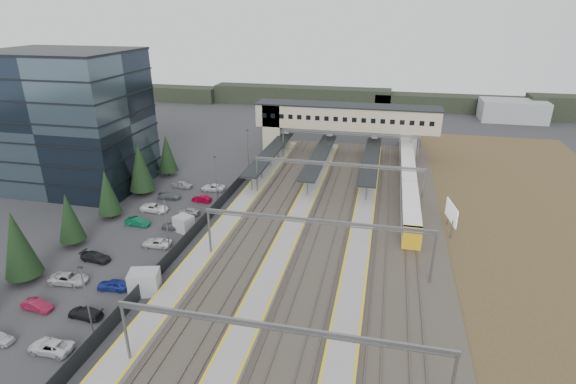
% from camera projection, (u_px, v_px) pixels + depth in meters
% --- Properties ---
extents(ground, '(220.00, 220.00, 0.00)m').
position_uv_depth(ground, '(244.00, 232.00, 66.64)').
color(ground, '#2B2B2D').
rests_on(ground, ground).
extents(office_building, '(24.30, 18.30, 24.30)m').
position_uv_depth(office_building, '(70.00, 121.00, 80.11)').
color(office_building, '#394B56').
rests_on(office_building, ground).
extents(conifer_row, '(4.42, 49.82, 9.50)m').
position_uv_depth(conifer_row, '(92.00, 199.00, 65.76)').
color(conifer_row, black).
rests_on(conifer_row, ground).
extents(car_park, '(10.65, 44.66, 1.30)m').
position_uv_depth(car_park, '(138.00, 239.00, 63.32)').
color(car_park, '#B7B8BC').
rests_on(car_park, ground).
extents(lampposts, '(0.50, 53.25, 8.07)m').
position_uv_depth(lampposts, '(195.00, 197.00, 67.74)').
color(lampposts, slate).
rests_on(lampposts, ground).
extents(fence, '(0.08, 90.00, 2.00)m').
position_uv_depth(fence, '(215.00, 208.00, 72.08)').
color(fence, '#26282B').
rests_on(fence, ground).
extents(relay_cabin_near, '(3.89, 3.28, 2.79)m').
position_uv_depth(relay_cabin_near, '(144.00, 282.00, 52.00)').
color(relay_cabin_near, gray).
rests_on(relay_cabin_near, ground).
extents(relay_cabin_far, '(3.14, 2.89, 2.34)m').
position_uv_depth(relay_cabin_far, '(184.00, 224.00, 66.61)').
color(relay_cabin_far, gray).
rests_on(relay_cabin_far, ground).
extents(rail_corridor, '(34.00, 90.00, 0.92)m').
position_uv_depth(rail_corridor, '(312.00, 222.00, 69.15)').
color(rail_corridor, '#363229').
rests_on(rail_corridor, ground).
extents(canopies, '(23.10, 30.00, 3.28)m').
position_uv_depth(canopies, '(320.00, 156.00, 88.09)').
color(canopies, black).
rests_on(canopies, ground).
extents(footbridge, '(40.40, 6.40, 11.20)m').
position_uv_depth(footbridge, '(334.00, 119.00, 99.96)').
color(footbridge, '#ADA887').
rests_on(footbridge, ground).
extents(gantries, '(28.40, 62.28, 7.17)m').
position_uv_depth(gantries, '(328.00, 194.00, 64.63)').
color(gantries, slate).
rests_on(gantries, ground).
extents(train, '(2.61, 54.60, 3.29)m').
position_uv_depth(train, '(408.00, 173.00, 85.00)').
color(train, white).
rests_on(train, ground).
extents(billboard, '(1.06, 5.35, 4.49)m').
position_uv_depth(billboard, '(451.00, 214.00, 65.59)').
color(billboard, slate).
rests_on(billboard, ground).
extents(scrub_east, '(34.00, 120.00, 0.06)m').
position_uv_depth(scrub_east, '(566.00, 248.00, 62.03)').
color(scrub_east, '#4D3A23').
rests_on(scrub_east, ground).
extents(treeline_far, '(170.00, 19.00, 7.00)m').
position_uv_depth(treeline_far, '(403.00, 102.00, 143.97)').
color(treeline_far, black).
rests_on(treeline_far, ground).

